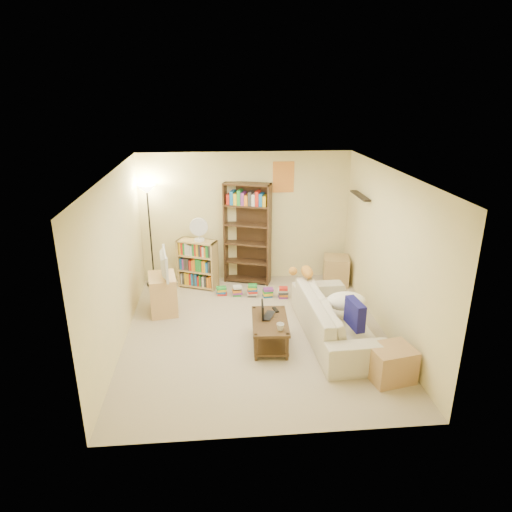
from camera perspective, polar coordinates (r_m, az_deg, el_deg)
name	(u,v)px	position (r m, az deg, el deg)	size (l,w,h in m)	color
room	(256,233)	(6.56, 0.02, 2.84)	(4.50, 4.54, 2.52)	#C1B490
sofa	(336,317)	(7.06, 9.93, -7.56)	(0.98, 2.29, 0.66)	beige
navy_pillow	(355,314)	(6.55, 12.25, -7.09)	(0.43, 0.13, 0.39)	navy
cream_blanket	(346,301)	(7.05, 11.17, -5.56)	(0.60, 0.43, 0.26)	white
tabby_cat	(305,272)	(7.57, 6.08, -1.95)	(0.52, 0.20, 0.18)	orange
coffee_table	(270,329)	(6.78, 1.74, -9.11)	(0.57, 0.96, 0.41)	#45321A
laptop	(272,316)	(6.79, 1.95, -7.53)	(0.31, 0.37, 0.02)	black
laptop_screen	(262,310)	(6.73, 0.82, -6.71)	(0.01, 0.31, 0.21)	white
mug	(280,327)	(6.43, 3.05, -8.84)	(0.13, 0.13, 0.10)	silver
tv_remote	(276,310)	(6.98, 2.46, -6.72)	(0.05, 0.16, 0.02)	black
tv_stand	(163,294)	(7.87, -11.55, -4.67)	(0.44, 0.61, 0.65)	#D6B868
television	(161,264)	(7.66, -11.83, -0.97)	(0.22, 0.76, 0.43)	black
tall_bookshelf	(247,231)	(8.69, -1.08, 3.11)	(0.93, 0.56, 1.95)	#412A19
short_bookshelf	(198,264)	(8.69, -7.30, -0.99)	(0.78, 0.56, 0.94)	tan
desk_fan	(199,229)	(8.42, -7.16, 3.36)	(0.33, 0.19, 0.45)	silver
floor_lamp	(148,207)	(8.62, -13.33, 6.04)	(0.33, 0.33, 1.95)	black
side_table	(336,270)	(8.97, 9.98, -1.79)	(0.47, 0.47, 0.54)	tan
end_cabinet	(391,363)	(6.32, 16.51, -12.75)	(0.55, 0.46, 0.46)	#B27957
book_stacks	(254,291)	(8.36, -0.28, -4.45)	(1.29, 0.37, 0.22)	red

